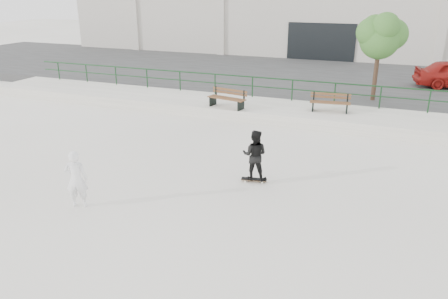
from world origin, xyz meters
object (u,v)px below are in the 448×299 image
at_px(skateboard, 254,179).
at_px(seated_skater, 76,179).
at_px(tree, 381,35).
at_px(standing_skater, 255,155).
at_px(bench_left, 227,98).
at_px(bench_right, 330,103).

bearing_deg(skateboard, seated_skater, -152.27).
bearing_deg(tree, skateboard, -105.15).
xyz_separation_m(standing_skater, seated_skater, (-3.92, -3.29, -0.07)).
height_order(bench_left, tree, tree).
relative_size(skateboard, seated_skater, 0.50).
distance_m(bench_left, standing_skater, 7.05).
height_order(bench_left, seated_skater, seated_skater).
height_order(bench_left, skateboard, bench_left).
bearing_deg(seated_skater, standing_skater, -163.72).
distance_m(bench_left, bench_right, 4.54).
xyz_separation_m(bench_left, skateboard, (3.31, -6.23, -0.84)).
xyz_separation_m(bench_left, standing_skater, (3.31, -6.23, -0.04)).
xyz_separation_m(tree, standing_skater, (-2.75, -10.16, -2.70)).
relative_size(standing_skater, seated_skater, 0.97).
xyz_separation_m(bench_right, tree, (1.64, 2.91, 2.68)).
xyz_separation_m(bench_left, bench_right, (4.42, 1.02, -0.02)).
bearing_deg(seated_skater, tree, -140.11).
xyz_separation_m(bench_right, seated_skater, (-5.03, -10.54, -0.09)).
bearing_deg(bench_left, bench_right, 24.97).
xyz_separation_m(skateboard, seated_skater, (-3.92, -3.29, 0.73)).
bearing_deg(tree, seated_skater, -116.39).
bearing_deg(bench_right, standing_skater, -106.21).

